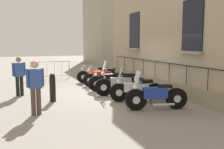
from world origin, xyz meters
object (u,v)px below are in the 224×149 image
motorcycle_silver (121,85)px  motorcycle_white (137,90)px  bollard (53,87)px  pedestrian_standing (35,85)px  motorcycle_red (103,77)px  motorcycle_orange (97,75)px  motorcycle_blue (156,97)px  pedestrian_walking (19,74)px  motorcycle_black (112,81)px  crowd_barrier (51,69)px

motorcycle_silver → motorcycle_white: 1.23m
bollard → pedestrian_standing: (0.72, 1.57, 0.40)m
motorcycle_red → motorcycle_silver: 2.38m
motorcycle_orange → motorcycle_red: motorcycle_red is taller
motorcycle_red → motorcycle_blue: size_ratio=0.97×
pedestrian_standing → pedestrian_walking: bearing=-83.0°
motorcycle_red → pedestrian_walking: bearing=13.6°
motorcycle_blue → pedestrian_walking: 5.60m
motorcycle_white → pedestrian_standing: 3.63m
motorcycle_orange → pedestrian_walking: pedestrian_walking is taller
motorcycle_black → pedestrian_standing: 4.55m
motorcycle_red → bollard: (2.82, 2.44, 0.09)m
motorcycle_white → motorcycle_blue: size_ratio=0.95×
motorcycle_black → motorcycle_white: 2.40m
motorcycle_red → motorcycle_black: (-0.01, 1.20, -0.01)m
motorcycle_blue → crowd_barrier: (2.17, -8.28, 0.14)m
motorcycle_red → pedestrian_walking: 4.06m
crowd_barrier → pedestrian_walking: 4.81m
crowd_barrier → pedestrian_standing: bearing=78.8°
motorcycle_orange → motorcycle_white: bearing=89.4°
motorcycle_red → motorcycle_black: motorcycle_red is taller
bollard → motorcycle_silver: bearing=-178.7°
motorcycle_white → pedestrian_standing: size_ratio=1.17×
crowd_barrier → pedestrian_standing: pedestrian_standing is taller
pedestrian_standing → motorcycle_black: bearing=-141.6°
motorcycle_blue → bollard: size_ratio=1.94×
motorcycle_silver → bollard: (2.78, 0.06, 0.08)m
motorcycle_red → pedestrian_standing: bearing=48.6°
motorcycle_blue → motorcycle_red: bearing=-88.6°
motorcycle_white → pedestrian_walking: size_ratio=1.21×
motorcycle_black → pedestrian_standing: pedestrian_standing is taller
motorcycle_red → motorcycle_silver: motorcycle_silver is taller
motorcycle_red → bollard: size_ratio=1.89×
motorcycle_orange → bollard: size_ratio=2.10×
motorcycle_orange → motorcycle_blue: (-0.02, 6.05, 0.01)m
pedestrian_standing → motorcycle_silver: bearing=-155.0°
motorcycle_silver → crowd_barrier: size_ratio=0.96×
motorcycle_blue → bollard: 3.77m
bollard → pedestrian_walking: pedestrian_walking is taller
bollard → pedestrian_standing: pedestrian_standing is taller
motorcycle_red → bollard: bollard is taller
motorcycle_red → crowd_barrier: size_ratio=0.86×
pedestrian_walking → motorcycle_orange: bearing=-151.3°
motorcycle_red → pedestrian_walking: size_ratio=1.24×
motorcycle_white → motorcycle_orange: bearing=-90.6°
crowd_barrier → motorcycle_black: bearing=113.8°
motorcycle_orange → motorcycle_red: (0.09, 1.24, 0.02)m
motorcycle_blue → motorcycle_white: bearing=-86.4°
motorcycle_white → pedestrian_walking: pedestrian_walking is taller
motorcycle_black → motorcycle_white: bearing=90.8°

